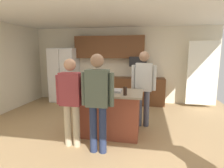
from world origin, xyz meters
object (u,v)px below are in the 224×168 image
(serving_tray, at_px, (111,91))
(tumbler_amber, at_px, (98,87))
(refrigerator, at_px, (64,75))
(person_guest_left, at_px, (71,97))
(glass_pilsner, at_px, (85,87))
(glass_short_whisky, at_px, (125,91))
(person_guest_by_door, at_px, (98,97))
(mug_blue_stoneware, at_px, (93,88))
(kitchen_island, at_px, (109,113))
(microwave_over_range, at_px, (138,61))
(person_elder_center, at_px, (143,84))
(glass_stout_tall, at_px, (105,90))

(serving_tray, bearing_deg, tumbler_amber, 177.79)
(refrigerator, bearing_deg, tumbler_amber, -51.96)
(person_guest_left, distance_m, glass_pilsner, 0.66)
(glass_short_whisky, distance_m, glass_pilsner, 0.94)
(person_guest_left, bearing_deg, refrigerator, 68.34)
(person_guest_by_door, xyz_separation_m, glass_short_whisky, (0.41, 0.51, 0.01))
(person_guest_left, bearing_deg, mug_blue_stoneware, 25.49)
(kitchen_island, bearing_deg, microwave_over_range, 79.79)
(person_elder_center, relative_size, glass_stout_tall, 10.78)
(refrigerator, bearing_deg, person_guest_by_door, -57.08)
(mug_blue_stoneware, bearing_deg, person_guest_by_door, -69.45)
(refrigerator, distance_m, tumbler_amber, 3.07)
(kitchen_island, height_order, glass_pilsner, glass_pilsner)
(person_guest_by_door, relative_size, glass_short_whisky, 10.51)
(mug_blue_stoneware, bearing_deg, person_guest_left, -106.19)
(kitchen_island, relative_size, glass_short_whisky, 8.42)
(glass_pilsner, bearing_deg, person_guest_by_door, -58.25)
(microwave_over_range, relative_size, mug_blue_stoneware, 4.35)
(glass_pilsner, bearing_deg, kitchen_island, -0.61)
(person_guest_by_door, distance_m, person_elder_center, 1.56)
(person_guest_by_door, bearing_deg, serving_tray, -2.21)
(person_guest_left, xyz_separation_m, glass_stout_tall, (0.53, 0.44, 0.07))
(kitchen_island, distance_m, glass_short_whisky, 0.71)
(microwave_over_range, xyz_separation_m, glass_short_whisky, (-0.10, -2.84, -0.43))
(person_guest_left, height_order, glass_short_whisky, person_guest_left)
(serving_tray, bearing_deg, glass_short_whisky, -41.64)
(person_elder_center, distance_m, glass_pilsner, 1.36)
(mug_blue_stoneware, relative_size, glass_stout_tall, 0.78)
(glass_short_whisky, relative_size, serving_tray, 0.37)
(glass_short_whisky, bearing_deg, glass_stout_tall, 170.93)
(person_guest_left, relative_size, tumbler_amber, 10.17)
(glass_short_whisky, height_order, tumbler_amber, glass_short_whisky)
(mug_blue_stoneware, relative_size, tumbler_amber, 0.80)
(refrigerator, relative_size, kitchen_island, 1.36)
(refrigerator, height_order, mug_blue_stoneware, refrigerator)
(mug_blue_stoneware, bearing_deg, refrigerator, 126.76)
(glass_pilsner, height_order, glass_stout_tall, glass_stout_tall)
(person_elder_center, bearing_deg, person_guest_left, 3.95)
(tumbler_amber, bearing_deg, glass_pilsner, -175.05)
(person_elder_center, bearing_deg, tumbler_amber, -9.66)
(microwave_over_range, height_order, person_guest_left, person_guest_left)
(refrigerator, distance_m, person_guest_left, 3.47)
(glass_pilsner, bearing_deg, serving_tray, 1.42)
(person_elder_center, height_order, glass_pilsner, person_elder_center)
(refrigerator, distance_m, glass_short_whisky, 3.70)
(tumbler_amber, height_order, serving_tray, tumbler_amber)
(glass_stout_tall, relative_size, serving_tray, 0.37)
(kitchen_island, bearing_deg, glass_pilsner, 179.39)
(mug_blue_stoneware, distance_m, tumbler_amber, 0.13)
(kitchen_island, relative_size, tumbler_amber, 8.58)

